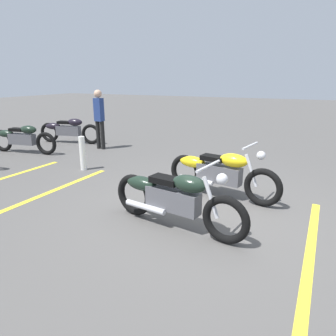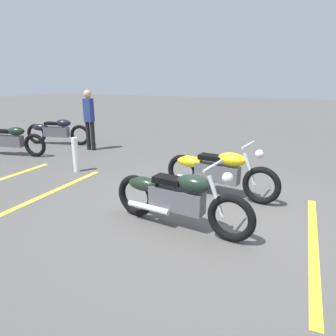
{
  "view_description": "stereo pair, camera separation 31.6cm",
  "coord_description": "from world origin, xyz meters",
  "px_view_note": "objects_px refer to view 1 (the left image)",
  "views": [
    {
      "loc": [
        -1.43,
        4.47,
        2.12
      ],
      "look_at": [
        0.68,
        0.0,
        0.65
      ],
      "focal_mm": 32.61,
      "sensor_mm": 36.0,
      "label": 1
    },
    {
      "loc": [
        -1.14,
        4.59,
        2.12
      ],
      "look_at": [
        0.68,
        0.0,
        0.65
      ],
      "focal_mm": 32.61,
      "sensor_mm": 36.0,
      "label": 2
    }
  ],
  "objects_px": {
    "motorcycle_bright_foreground": "(219,172)",
    "bystander_near_row": "(99,117)",
    "motorcycle_row_far_left": "(68,130)",
    "motorcycle_dark_foreground": "(172,197)",
    "bollard_post": "(83,153)",
    "motorcycle_row_left": "(21,138)"
  },
  "relations": [
    {
      "from": "motorcycle_bright_foreground",
      "to": "bystander_near_row",
      "type": "height_order",
      "value": "bystander_near_row"
    },
    {
      "from": "motorcycle_row_far_left",
      "to": "motorcycle_dark_foreground",
      "type": "bearing_deg",
      "value": -47.83
    },
    {
      "from": "motorcycle_dark_foreground",
      "to": "bystander_near_row",
      "type": "relative_size",
      "value": 1.25
    },
    {
      "from": "motorcycle_row_far_left",
      "to": "bystander_near_row",
      "type": "relative_size",
      "value": 1.21
    },
    {
      "from": "motorcycle_bright_foreground",
      "to": "bollard_post",
      "type": "bearing_deg",
      "value": -173.38
    },
    {
      "from": "motorcycle_row_left",
      "to": "motorcycle_dark_foreground",
      "type": "bearing_deg",
      "value": -31.06
    },
    {
      "from": "motorcycle_row_far_left",
      "to": "motorcycle_row_left",
      "type": "xyz_separation_m",
      "value": [
        0.2,
        1.67,
        -0.01
      ]
    },
    {
      "from": "bollard_post",
      "to": "bystander_near_row",
      "type": "bearing_deg",
      "value": -63.35
    },
    {
      "from": "motorcycle_row_left",
      "to": "bollard_post",
      "type": "height_order",
      "value": "motorcycle_row_left"
    },
    {
      "from": "motorcycle_bright_foreground",
      "to": "motorcycle_row_left",
      "type": "xyz_separation_m",
      "value": [
        6.12,
        -0.84,
        -0.02
      ]
    },
    {
      "from": "motorcycle_row_far_left",
      "to": "motorcycle_row_left",
      "type": "relative_size",
      "value": 1.0
    },
    {
      "from": "motorcycle_bright_foreground",
      "to": "motorcycle_dark_foreground",
      "type": "distance_m",
      "value": 1.51
    },
    {
      "from": "motorcycle_bright_foreground",
      "to": "bystander_near_row",
      "type": "bearing_deg",
      "value": 163.51
    },
    {
      "from": "motorcycle_row_left",
      "to": "bollard_post",
      "type": "distance_m",
      "value": 2.82
    },
    {
      "from": "motorcycle_bright_foreground",
      "to": "motorcycle_dark_foreground",
      "type": "xyz_separation_m",
      "value": [
        0.25,
        1.49,
        0.0
      ]
    },
    {
      "from": "motorcycle_bright_foreground",
      "to": "bollard_post",
      "type": "xyz_separation_m",
      "value": [
        3.37,
        -0.24,
        -0.06
      ]
    },
    {
      "from": "bystander_near_row",
      "to": "bollard_post",
      "type": "bearing_deg",
      "value": -150.16
    },
    {
      "from": "motorcycle_bright_foreground",
      "to": "bystander_near_row",
      "type": "distance_m",
      "value": 4.95
    },
    {
      "from": "motorcycle_dark_foreground",
      "to": "motorcycle_row_left",
      "type": "distance_m",
      "value": 6.31
    },
    {
      "from": "motorcycle_dark_foreground",
      "to": "motorcycle_bright_foreground",
      "type": "bearing_deg",
      "value": 89.56
    },
    {
      "from": "motorcycle_row_far_left",
      "to": "bystander_near_row",
      "type": "height_order",
      "value": "bystander_near_row"
    },
    {
      "from": "motorcycle_dark_foreground",
      "to": "bollard_post",
      "type": "xyz_separation_m",
      "value": [
        3.11,
        -1.73,
        -0.06
      ]
    }
  ]
}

